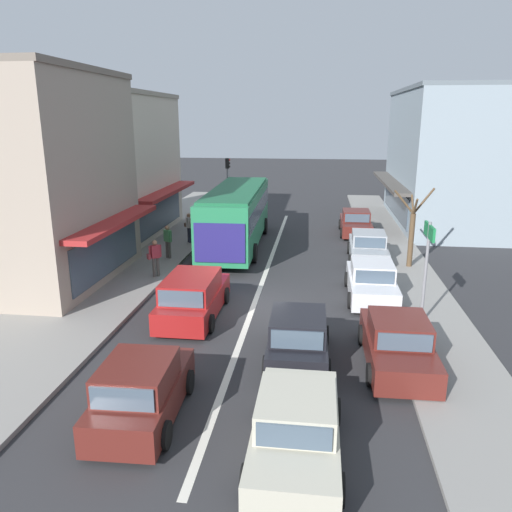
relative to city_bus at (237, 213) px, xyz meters
The scene contains 22 objects.
ground_plane 9.15m from the city_bus, 76.61° to the right, with size 140.00×140.00×0.00m, color #2D2D30.
lane_centre_line 5.48m from the city_bus, 66.24° to the right, with size 0.20×28.00×0.01m, color silver.
sidewalk_left 5.74m from the city_bus, 150.19° to the right, with size 5.20×44.00×0.14m, color gray.
kerb_right 8.89m from the city_bus, 18.13° to the right, with size 2.80×44.00×0.12m, color gray.
shopfront_corner_near 10.98m from the city_bus, 139.28° to the right, with size 8.67×7.95×8.72m.
shopfront_mid_block 8.62m from the city_bus, 166.88° to the left, with size 7.64×9.21×8.21m.
building_right_far 15.90m from the city_bus, 30.39° to the left, with size 9.26×12.76×8.65m.
city_bus is the anchor object (origin of this frame).
hatchback_adjacent_lane_lead 16.26m from the city_bus, 88.38° to the right, with size 1.91×3.75×1.54m.
wagon_behind_bus_mid 10.06m from the city_bus, 89.40° to the right, with size 1.94×4.50×1.58m.
hatchback_queue_gap_filler 13.53m from the city_bus, 73.08° to the right, with size 1.86×3.72×1.54m.
sedan_adjacent_lane_trail 17.65m from the city_bus, 76.60° to the right, with size 1.91×4.20×1.47m.
parked_sedan_kerb_front 14.48m from the city_bus, 62.22° to the right, with size 1.94×4.22×1.47m.
parked_sedan_kerb_second 9.80m from the city_bus, 47.95° to the right, with size 1.91×4.21×1.47m.
parked_sedan_kerb_third 7.20m from the city_bus, 15.58° to the right, with size 1.98×4.24×1.47m.
parked_sedan_kerb_rear 7.84m from the city_bus, 31.37° to the left, with size 1.91×4.20×1.47m.
traffic_light_downstreet 7.79m from the city_bus, 103.92° to the left, with size 0.32×0.24×4.20m.
directional_road_sign 12.68m from the city_bus, 51.11° to the right, with size 0.10×1.40×3.60m.
street_tree_right 9.16m from the city_bus, 18.97° to the right, with size 1.80×1.46×3.81m.
pedestrian_with_handbag_near 6.65m from the city_bus, 112.91° to the right, with size 0.57×0.54×1.63m.
pedestrian_browsing_midblock 2.83m from the city_bus, behind, with size 0.53×0.58×1.63m.
pedestrian_far_walker 4.33m from the city_bus, 133.18° to the right, with size 0.50×0.38×1.63m.
Camera 1 is at (2.33, -17.37, 6.82)m, focal length 35.00 mm.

